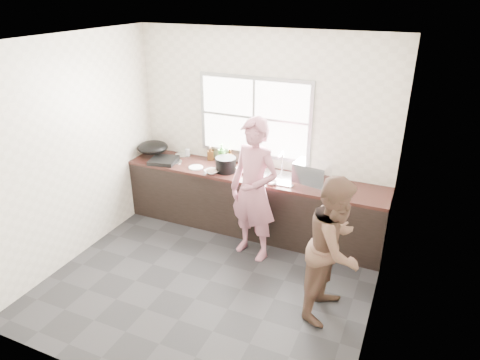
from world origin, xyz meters
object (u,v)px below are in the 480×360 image
at_px(bottle_brown_tall, 211,154).
at_px(pot_lid_right, 183,155).
at_px(bowl_held, 272,182).
at_px(dish_rack, 312,175).
at_px(glass_jar, 188,152).
at_px(bottle_green, 222,154).
at_px(bowl_crabs, 301,179).
at_px(bottle_brown_short, 230,157).
at_px(pot_lid_left, 174,162).
at_px(wok, 153,147).
at_px(woman, 254,195).
at_px(cutting_board, 245,169).
at_px(bowl_mince, 212,172).
at_px(person_side, 335,248).
at_px(plate_food, 196,167).
at_px(black_pot, 226,165).
at_px(burner, 164,160).

xyz_separation_m(bottle_brown_tall, pot_lid_right, (-0.47, 0.00, -0.09)).
distance_m(bowl_held, dish_rack, 0.51).
bearing_deg(glass_jar, bowl_held, -16.50).
height_order(bowl_held, glass_jar, glass_jar).
relative_size(bowl_held, bottle_green, 0.57).
relative_size(bowl_crabs, bottle_brown_tall, 0.98).
xyz_separation_m(bowl_held, bottle_brown_short, (-0.79, 0.44, 0.07)).
bearing_deg(bowl_held, pot_lid_left, 174.88).
distance_m(bottle_brown_short, wok, 1.16).
relative_size(woman, cutting_board, 4.83).
bearing_deg(wok, pot_lid_right, 32.16).
xyz_separation_m(pot_lid_left, pot_lid_right, (-0.04, 0.30, -0.00)).
bearing_deg(bowl_mince, woman, -24.53).
xyz_separation_m(person_side, bottle_green, (-1.91, 1.33, 0.24)).
relative_size(person_side, bowl_held, 8.89).
bearing_deg(bowl_held, woman, -107.20).
xyz_separation_m(woman, bowl_crabs, (0.42, 0.60, 0.05)).
bearing_deg(bowl_crabs, dish_rack, -33.60).
bearing_deg(pot_lid_left, bowl_crabs, 3.61).
distance_m(woman, wok, 1.92).
relative_size(woman, pot_lid_left, 7.37).
relative_size(cutting_board, wok, 0.79).
bearing_deg(bowl_held, bowl_mince, 180.00).
relative_size(plate_food, wok, 0.45).
xyz_separation_m(bottle_brown_tall, pot_lid_left, (-0.43, -0.30, -0.09)).
distance_m(bowl_crabs, glass_jar, 1.81).
bearing_deg(cutting_board, wok, -177.27).
bearing_deg(black_pot, pot_lid_left, 179.73).
xyz_separation_m(bottle_brown_tall, glass_jar, (-0.39, 0.00, -0.04)).
xyz_separation_m(bowl_mince, pot_lid_left, (-0.68, 0.14, -0.02)).
distance_m(black_pot, pot_lid_right, 0.92).
height_order(plate_food, bottle_brown_tall, bottle_brown_tall).
relative_size(bowl_held, burner, 0.48).
xyz_separation_m(bowl_crabs, bottle_brown_short, (-1.10, 0.19, 0.07)).
bearing_deg(dish_rack, woman, -133.09).
height_order(bowl_mince, dish_rack, dish_rack).
xyz_separation_m(glass_jar, pot_lid_right, (-0.09, 0.00, -0.05)).
xyz_separation_m(burner, dish_rack, (2.14, 0.07, 0.13)).
distance_m(person_side, pot_lid_right, 2.97).
bearing_deg(pot_lid_left, woman, -18.57).
bearing_deg(plate_food, bowl_held, -3.75).
bearing_deg(plate_food, woman, -21.95).
bearing_deg(bottle_brown_tall, pot_lid_right, 180.00).
bearing_deg(wok, pot_lid_left, -10.58).
distance_m(cutting_board, burner, 1.21).
xyz_separation_m(person_side, bowl_held, (-1.03, 0.99, 0.12)).
height_order(bowl_crabs, bowl_held, bowl_crabs).
height_order(woman, pot_lid_right, woman).
xyz_separation_m(bowl_mince, bowl_held, (0.86, 0.00, 0.00)).
bearing_deg(dish_rack, wok, -174.99).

